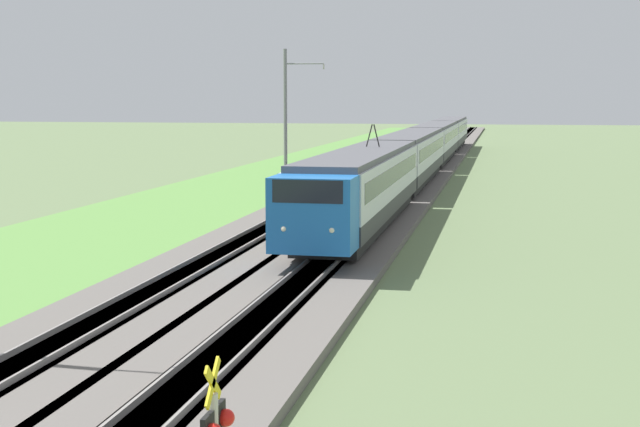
# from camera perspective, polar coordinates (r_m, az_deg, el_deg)

# --- Properties ---
(ballast_main) EXTENTS (240.00, 4.40, 0.30)m
(ballast_main) POSITION_cam_1_polar(r_m,az_deg,el_deg) (61.40, 2.04, 1.85)
(ballast_main) COLOR #605B56
(ballast_main) RESTS_ON ground
(ballast_adjacent) EXTENTS (240.00, 4.40, 0.30)m
(ballast_adjacent) POSITION_cam_1_polar(r_m,az_deg,el_deg) (60.85, 5.83, 1.77)
(ballast_adjacent) COLOR #605B56
(ballast_adjacent) RESTS_ON ground
(track_main) EXTENTS (240.00, 1.57, 0.45)m
(track_main) POSITION_cam_1_polar(r_m,az_deg,el_deg) (61.40, 2.04, 1.86)
(track_main) COLOR #4C4238
(track_main) RESTS_ON ground
(track_adjacent) EXTENTS (240.00, 1.57, 0.45)m
(track_adjacent) POSITION_cam_1_polar(r_m,az_deg,el_deg) (60.85, 5.83, 1.78)
(track_adjacent) COLOR #4C4238
(track_adjacent) RESTS_ON ground
(grass_verge) EXTENTS (240.00, 11.20, 0.12)m
(grass_verge) POSITION_cam_1_polar(r_m,az_deg,el_deg) (62.94, -4.20, 1.89)
(grass_verge) COLOR #5B8E42
(grass_verge) RESTS_ON ground
(passenger_train) EXTENTS (86.94, 2.94, 4.84)m
(passenger_train) POSITION_cam_1_polar(r_m,az_deg,el_deg) (71.88, 6.78, 4.30)
(passenger_train) COLOR blue
(passenger_train) RESTS_ON ground
(catenary_mast_mid) EXTENTS (0.22, 2.56, 9.05)m
(catenary_mast_mid) POSITION_cam_1_polar(r_m,az_deg,el_deg) (54.92, -2.17, 5.92)
(catenary_mast_mid) COLOR slate
(catenary_mast_mid) RESTS_ON ground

